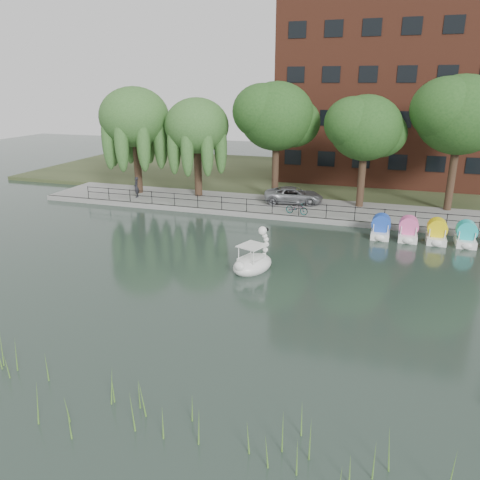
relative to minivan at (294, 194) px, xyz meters
The scene contains 17 objects.
ground_plane 16.91m from the minivan, 92.89° to the right, with size 120.00×120.00×0.00m, color #34463D.
promenade 1.53m from the minivan, 135.09° to the right, with size 40.00×6.00×0.40m, color gray.
kerb 4.00m from the minivan, 102.61° to the right, with size 40.00×0.25×0.40m, color gray.
land_strip 13.22m from the minivan, 93.69° to the left, with size 60.00×22.00×0.36m, color #47512D.
railing 3.70m from the minivan, 103.29° to the right, with size 32.00×0.05×1.00m.
apartment_building 16.66m from the minivan, 64.89° to the left, with size 20.00×10.07×18.00m.
willow_left 14.99m from the minivan, behind, with size 5.88×5.88×9.01m.
willow_mid 9.79m from the minivan, behind, with size 5.32×5.32×8.15m.
broadleaf_center 6.30m from the minivan, 148.05° to the left, with size 6.00×6.00×9.25m.
broadleaf_right 7.38m from the minivan, ahead, with size 5.40×5.40×8.32m.
broadleaf_far 13.32m from the minivan, ahead, with size 6.30×6.30×9.71m.
minivan is the anchor object (origin of this frame).
bicycle 3.37m from the minivan, 73.91° to the right, with size 1.72×0.60×1.00m, color gray.
pedestrian 13.26m from the minivan, behind, with size 0.71×0.48×1.98m, color black.
swan_boat 13.78m from the minivan, 87.11° to the right, with size 2.49×3.07×2.25m.
pedal_boat_row 12.65m from the minivan, 26.97° to the right, with size 9.65×1.70×1.40m.
reed_bank 26.38m from the minivan, 87.50° to the right, with size 24.00×2.40×1.20m.
Camera 1 is at (8.17, -19.49, 9.58)m, focal length 35.00 mm.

